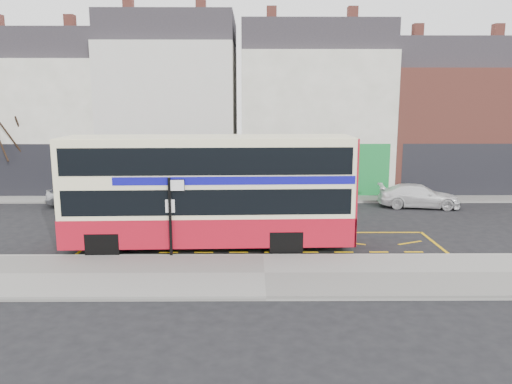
{
  "coord_description": "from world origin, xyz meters",
  "views": [
    {
      "loc": [
        -0.4,
        -17.84,
        5.72
      ],
      "look_at": [
        -0.24,
        2.0,
        2.04
      ],
      "focal_mm": 35.0,
      "sensor_mm": 36.0,
      "label": 1
    }
  ],
  "objects_px": {
    "car_white": "(419,196)",
    "street_tree_left": "(9,126)",
    "street_tree_right": "(346,141)",
    "car_silver": "(83,195)",
    "car_grey": "(275,192)",
    "bus_stop_post": "(172,209)",
    "double_decker_bus": "(210,190)"
  },
  "relations": [
    {
      "from": "street_tree_left",
      "to": "street_tree_right",
      "type": "xyz_separation_m",
      "value": [
        19.75,
        0.57,
        -0.9
      ]
    },
    {
      "from": "bus_stop_post",
      "to": "car_grey",
      "type": "relative_size",
      "value": 0.73
    },
    {
      "from": "car_white",
      "to": "double_decker_bus",
      "type": "bearing_deg",
      "value": 133.48
    },
    {
      "from": "car_silver",
      "to": "car_white",
      "type": "distance_m",
      "value": 18.06
    },
    {
      "from": "street_tree_left",
      "to": "double_decker_bus",
      "type": "bearing_deg",
      "value": -39.93
    },
    {
      "from": "car_grey",
      "to": "street_tree_left",
      "type": "relative_size",
      "value": 0.64
    },
    {
      "from": "double_decker_bus",
      "to": "street_tree_left",
      "type": "distance_m",
      "value": 16.42
    },
    {
      "from": "car_grey",
      "to": "double_decker_bus",
      "type": "bearing_deg",
      "value": 158.4
    },
    {
      "from": "bus_stop_post",
      "to": "street_tree_left",
      "type": "xyz_separation_m",
      "value": [
        -11.24,
        11.82,
        2.3
      ]
    },
    {
      "from": "double_decker_bus",
      "to": "bus_stop_post",
      "type": "bearing_deg",
      "value": -134.96
    },
    {
      "from": "street_tree_left",
      "to": "street_tree_right",
      "type": "relative_size",
      "value": 1.27
    },
    {
      "from": "car_grey",
      "to": "street_tree_left",
      "type": "distance_m",
      "value": 15.92
    },
    {
      "from": "bus_stop_post",
      "to": "car_grey",
      "type": "bearing_deg",
      "value": 63.96
    },
    {
      "from": "car_silver",
      "to": "car_grey",
      "type": "xyz_separation_m",
      "value": [
        10.38,
        0.91,
        -0.01
      ]
    },
    {
      "from": "car_grey",
      "to": "car_white",
      "type": "bearing_deg",
      "value": -100.61
    },
    {
      "from": "double_decker_bus",
      "to": "street_tree_left",
      "type": "height_order",
      "value": "street_tree_left"
    },
    {
      "from": "bus_stop_post",
      "to": "car_silver",
      "type": "xyz_separation_m",
      "value": [
        -6.22,
        8.94,
        -1.22
      ]
    },
    {
      "from": "double_decker_bus",
      "to": "car_white",
      "type": "relative_size",
      "value": 2.58
    },
    {
      "from": "double_decker_bus",
      "to": "street_tree_left",
      "type": "bearing_deg",
      "value": 138.32
    },
    {
      "from": "car_grey",
      "to": "street_tree_right",
      "type": "distance_m",
      "value": 5.69
    },
    {
      "from": "car_silver",
      "to": "street_tree_left",
      "type": "bearing_deg",
      "value": 72.8
    },
    {
      "from": "street_tree_right",
      "to": "car_silver",
      "type": "bearing_deg",
      "value": -166.82
    },
    {
      "from": "double_decker_bus",
      "to": "car_grey",
      "type": "xyz_separation_m",
      "value": [
        2.89,
        8.5,
        -1.64
      ]
    },
    {
      "from": "street_tree_left",
      "to": "car_silver",
      "type": "bearing_deg",
      "value": -29.88
    },
    {
      "from": "car_white",
      "to": "street_tree_right",
      "type": "xyz_separation_m",
      "value": [
        -3.33,
        3.59,
        2.66
      ]
    },
    {
      "from": "bus_stop_post",
      "to": "car_grey",
      "type": "height_order",
      "value": "bus_stop_post"
    },
    {
      "from": "car_white",
      "to": "street_tree_left",
      "type": "relative_size",
      "value": 0.69
    },
    {
      "from": "street_tree_right",
      "to": "car_white",
      "type": "bearing_deg",
      "value": -47.16
    },
    {
      "from": "car_silver",
      "to": "car_white",
      "type": "height_order",
      "value": "car_silver"
    },
    {
      "from": "bus_stop_post",
      "to": "street_tree_right",
      "type": "relative_size",
      "value": 0.59
    },
    {
      "from": "car_silver",
      "to": "street_tree_right",
      "type": "height_order",
      "value": "street_tree_right"
    },
    {
      "from": "bus_stop_post",
      "to": "car_white",
      "type": "relative_size",
      "value": 0.67
    }
  ]
}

